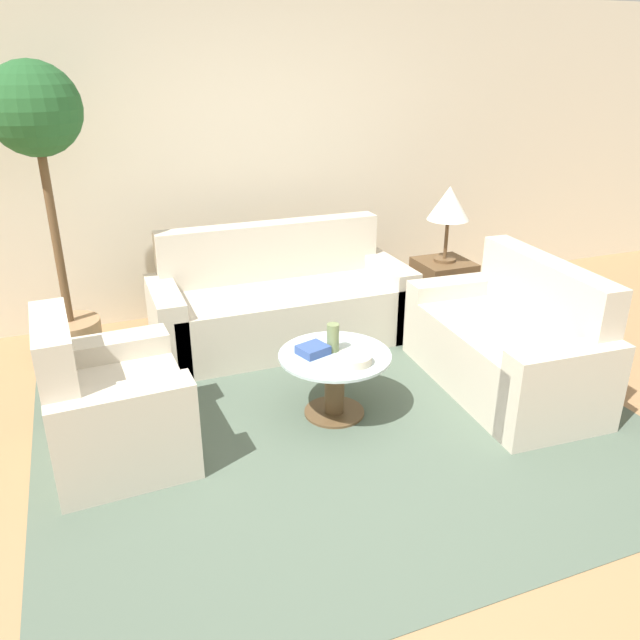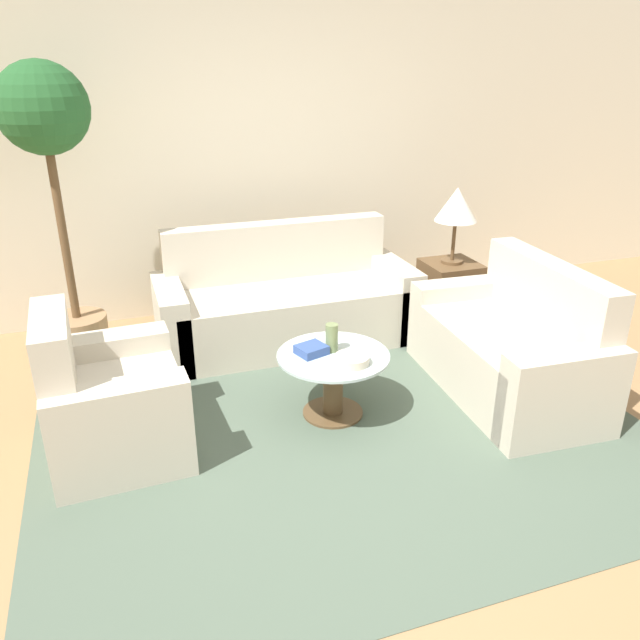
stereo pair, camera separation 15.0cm
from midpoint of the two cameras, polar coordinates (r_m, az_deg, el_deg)
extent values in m
plane|color=#9E754C|center=(3.54, 2.21, -13.46)|extent=(14.00, 14.00, 0.00)
cube|color=beige|center=(5.46, -9.10, 14.21)|extent=(10.00, 0.06, 2.60)
cube|color=#4C5B4C|center=(4.02, 0.23, -8.49)|extent=(3.58, 3.27, 0.01)
cube|color=beige|center=(4.89, -4.22, 0.34)|extent=(1.79, 0.79, 0.46)
cube|color=beige|center=(5.08, -5.32, 3.89)|extent=(1.79, 0.18, 0.90)
cube|color=beige|center=(4.71, -14.67, -0.52)|extent=(0.20, 0.79, 0.58)
cube|color=beige|center=(5.18, 5.24, 2.33)|extent=(0.20, 0.79, 0.58)
cube|color=beige|center=(3.75, -18.96, -8.46)|extent=(0.75, 0.70, 0.46)
cube|color=beige|center=(3.65, -23.61, -6.38)|extent=(0.21, 0.68, 0.87)
cube|color=beige|center=(3.43, -18.44, -10.34)|extent=(0.73, 0.23, 0.58)
cube|color=beige|center=(4.01, -19.61, -5.39)|extent=(0.73, 0.23, 0.58)
cube|color=beige|center=(4.38, 15.24, -3.28)|extent=(0.81, 1.29, 0.46)
cube|color=beige|center=(4.44, 18.60, -0.24)|extent=(0.25, 1.26, 0.89)
cube|color=beige|center=(4.83, 11.36, 0.43)|extent=(0.76, 0.24, 0.58)
cube|color=beige|center=(3.91, 20.25, -6.28)|extent=(0.76, 0.24, 0.58)
cylinder|color=brown|center=(4.02, 0.23, -8.42)|extent=(0.38, 0.38, 0.02)
cylinder|color=brown|center=(3.92, 0.24, -6.03)|extent=(0.13, 0.13, 0.40)
cylinder|color=#B2C6C6|center=(3.83, 0.24, -3.26)|extent=(0.70, 0.70, 0.02)
cube|color=brown|center=(5.38, 10.31, 2.61)|extent=(0.43, 0.43, 0.53)
cylinder|color=brown|center=(5.29, 10.52, 5.45)|extent=(0.18, 0.18, 0.02)
cylinder|color=brown|center=(5.24, 10.66, 7.28)|extent=(0.03, 0.03, 0.33)
cone|color=white|center=(5.17, 10.90, 10.45)|extent=(0.34, 0.34, 0.27)
cylinder|color=#93704C|center=(5.01, -22.44, -1.73)|extent=(0.42, 0.42, 0.32)
cylinder|color=brown|center=(4.75, -23.91, 7.23)|extent=(0.06, 0.06, 1.31)
sphere|color=#235628|center=(4.63, -25.59, 17.02)|extent=(0.61, 0.61, 0.61)
cylinder|color=#6B7A4C|center=(3.83, 0.07, -1.62)|extent=(0.08, 0.08, 0.18)
cylinder|color=beige|center=(3.70, 1.99, -3.61)|extent=(0.21, 0.21, 0.05)
cube|color=#334C8C|center=(3.81, -1.77, -2.75)|extent=(0.21, 0.20, 0.05)
camera|label=1|loc=(0.07, -91.08, -0.46)|focal=35.00mm
camera|label=2|loc=(0.07, 88.92, 0.46)|focal=35.00mm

